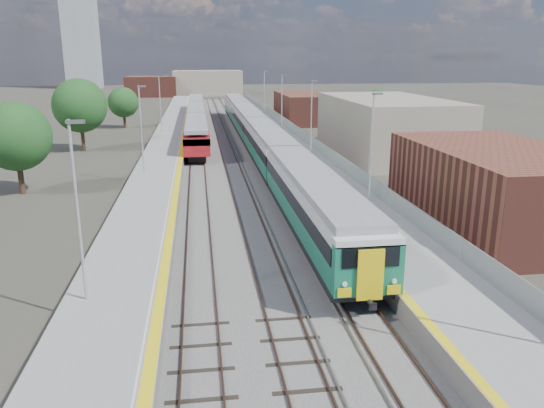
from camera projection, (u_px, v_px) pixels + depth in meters
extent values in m
plane|color=#47443A|center=(243.00, 150.00, 63.94)|extent=(320.00, 320.00, 0.00)
cube|color=#565451|center=(223.00, 147.00, 66.02)|extent=(10.50, 155.00, 0.06)
cube|color=#4C3323|center=(246.00, 143.00, 68.78)|extent=(0.07, 160.00, 0.14)
cube|color=#4C3323|center=(257.00, 142.00, 68.97)|extent=(0.07, 160.00, 0.14)
cube|color=#4C3323|center=(219.00, 143.00, 68.32)|extent=(0.07, 160.00, 0.14)
cube|color=#4C3323|center=(230.00, 143.00, 68.51)|extent=(0.07, 160.00, 0.14)
cube|color=#4C3323|center=(191.00, 144.00, 67.85)|extent=(0.07, 160.00, 0.14)
cube|color=#4C3323|center=(203.00, 144.00, 68.04)|extent=(0.07, 160.00, 0.14)
cube|color=gray|center=(243.00, 143.00, 68.74)|extent=(0.08, 160.00, 0.10)
cube|color=gray|center=(233.00, 143.00, 68.56)|extent=(0.08, 160.00, 0.10)
cube|color=slate|center=(283.00, 142.00, 66.89)|extent=(4.70, 155.00, 1.00)
cube|color=gray|center=(283.00, 138.00, 66.75)|extent=(4.70, 155.00, 0.03)
cube|color=yellow|center=(266.00, 138.00, 66.47)|extent=(0.40, 155.00, 0.01)
cube|color=gray|center=(300.00, 133.00, 66.89)|extent=(0.06, 155.00, 1.20)
cylinder|color=#9EA0A3|center=(371.00, 147.00, 36.82)|extent=(0.12, 0.12, 7.50)
cube|color=#4C4C4F|center=(378.00, 94.00, 35.87)|extent=(0.70, 0.18, 0.14)
cylinder|color=#9EA0A3|center=(311.00, 117.00, 55.90)|extent=(0.12, 0.12, 7.50)
cube|color=#4C4C4F|center=(314.00, 81.00, 54.96)|extent=(0.70, 0.18, 0.14)
cylinder|color=#9EA0A3|center=(282.00, 101.00, 74.99)|extent=(0.12, 0.12, 7.50)
cube|color=#4C4C4F|center=(284.00, 75.00, 74.05)|extent=(0.70, 0.18, 0.14)
cylinder|color=#9EA0A3|center=(264.00, 92.00, 94.08)|extent=(0.12, 0.12, 7.50)
cube|color=#4C4C4F|center=(266.00, 71.00, 93.14)|extent=(0.70, 0.18, 0.14)
cube|color=slate|center=(168.00, 144.00, 64.98)|extent=(4.30, 155.00, 1.00)
cube|color=gray|center=(168.00, 140.00, 64.85)|extent=(4.30, 155.00, 0.03)
cube|color=yellow|center=(183.00, 140.00, 65.10)|extent=(0.45, 155.00, 0.01)
cube|color=silver|center=(180.00, 140.00, 65.05)|extent=(0.08, 155.00, 0.01)
cylinder|color=#9EA0A3|center=(78.00, 213.00, 21.22)|extent=(0.12, 0.12, 7.50)
cube|color=#4C4C4F|center=(75.00, 122.00, 20.28)|extent=(0.70, 0.18, 0.14)
cylinder|color=#9EA0A3|center=(141.00, 129.00, 46.03)|extent=(0.12, 0.12, 7.50)
cube|color=#4C4C4F|center=(141.00, 86.00, 45.09)|extent=(0.70, 0.18, 0.14)
cylinder|color=#9EA0A3|center=(160.00, 104.00, 70.85)|extent=(0.12, 0.12, 7.50)
cube|color=#4C4C4F|center=(161.00, 76.00, 69.91)|extent=(0.70, 0.18, 0.14)
cube|color=brown|center=(498.00, 188.00, 34.56)|extent=(9.00, 16.00, 5.20)
cube|color=gray|center=(386.00, 126.00, 60.44)|extent=(11.00, 22.00, 6.40)
cube|color=brown|center=(304.00, 108.00, 91.75)|extent=(8.00, 18.00, 4.80)
cube|color=gray|center=(208.00, 83.00, 158.17)|extent=(20.00, 14.00, 7.00)
cube|color=brown|center=(152.00, 86.00, 151.46)|extent=(14.00, 12.00, 5.60)
cube|color=gray|center=(81.00, 30.00, 186.22)|extent=(11.00, 11.00, 40.00)
cube|color=black|center=(313.00, 223.00, 32.59)|extent=(2.89, 20.71, 0.49)
cube|color=#136449|center=(313.00, 210.00, 32.36)|extent=(3.00, 20.71, 1.21)
cube|color=black|center=(314.00, 195.00, 32.11)|extent=(3.06, 20.71, 0.83)
cube|color=silver|center=(314.00, 185.00, 31.93)|extent=(3.00, 20.71, 0.51)
cube|color=gray|center=(314.00, 177.00, 31.81)|extent=(2.66, 20.71, 0.42)
cube|color=black|center=(268.00, 160.00, 52.84)|extent=(2.89, 20.71, 0.49)
cube|color=#136449|center=(268.00, 151.00, 52.61)|extent=(3.00, 20.71, 1.21)
cube|color=black|center=(268.00, 142.00, 52.35)|extent=(3.06, 20.71, 0.83)
cube|color=silver|center=(268.00, 135.00, 52.18)|extent=(3.00, 20.71, 0.51)
cube|color=gray|center=(268.00, 131.00, 52.06)|extent=(2.66, 20.71, 0.42)
cube|color=black|center=(248.00, 131.00, 73.08)|extent=(2.89, 20.71, 0.49)
cube|color=#136449|center=(248.00, 125.00, 72.86)|extent=(3.00, 20.71, 1.21)
cube|color=black|center=(248.00, 118.00, 72.60)|extent=(3.06, 20.71, 0.83)
cube|color=silver|center=(248.00, 113.00, 72.42)|extent=(3.00, 20.71, 0.51)
cube|color=gray|center=(248.00, 110.00, 72.30)|extent=(2.66, 20.71, 0.42)
cube|color=black|center=(237.00, 115.00, 93.33)|extent=(2.89, 20.71, 0.49)
cube|color=#136449|center=(236.00, 110.00, 93.10)|extent=(3.00, 20.71, 1.21)
cube|color=black|center=(236.00, 105.00, 92.85)|extent=(3.06, 20.71, 0.83)
cube|color=silver|center=(236.00, 101.00, 92.67)|extent=(3.00, 20.71, 0.51)
cube|color=gray|center=(236.00, 99.00, 92.55)|extent=(2.66, 20.71, 0.42)
cube|color=#136449|center=(368.00, 269.00, 22.09)|extent=(2.97, 0.64, 2.23)
cube|color=black|center=(371.00, 258.00, 21.61)|extent=(2.44, 0.06, 0.85)
cube|color=yellow|center=(370.00, 275.00, 21.74)|extent=(1.12, 0.11, 2.23)
cube|color=black|center=(197.00, 148.00, 62.79)|extent=(1.86, 15.79, 0.65)
cube|color=maroon|center=(197.00, 135.00, 62.37)|extent=(2.74, 18.57, 1.96)
cube|color=black|center=(196.00, 131.00, 62.24)|extent=(2.80, 18.57, 0.68)
cube|color=gray|center=(196.00, 122.00, 61.98)|extent=(2.44, 18.57, 0.39)
cube|color=black|center=(197.00, 127.00, 80.99)|extent=(1.86, 15.79, 0.65)
cube|color=maroon|center=(196.00, 117.00, 80.58)|extent=(2.74, 18.57, 1.96)
cube|color=black|center=(196.00, 114.00, 80.45)|extent=(2.80, 18.57, 0.68)
cube|color=gray|center=(196.00, 107.00, 80.19)|extent=(2.44, 18.57, 0.39)
cube|color=black|center=(197.00, 115.00, 99.20)|extent=(1.86, 15.79, 0.65)
cube|color=maroon|center=(196.00, 106.00, 98.78)|extent=(2.74, 18.57, 1.96)
cube|color=black|center=(196.00, 104.00, 98.65)|extent=(2.80, 18.57, 0.68)
cube|color=gray|center=(196.00, 98.00, 98.39)|extent=(2.44, 18.57, 0.39)
cylinder|color=#382619|center=(21.00, 178.00, 43.08)|extent=(0.44, 0.44, 2.62)
sphere|color=#1B4018|center=(16.00, 136.00, 42.16)|extent=(5.53, 5.53, 5.53)
cylinder|color=#382619|center=(83.00, 139.00, 62.92)|extent=(0.44, 0.44, 2.97)
sphere|color=#1B4018|center=(80.00, 106.00, 61.89)|extent=(6.26, 6.26, 6.26)
cylinder|color=#382619|center=(125.00, 121.00, 83.61)|extent=(0.44, 0.44, 2.22)
sphere|color=#1B4018|center=(123.00, 102.00, 82.84)|extent=(4.69, 4.69, 4.69)
cylinder|color=#382619|center=(376.00, 120.00, 85.45)|extent=(0.44, 0.44, 2.06)
sphere|color=#1B4018|center=(377.00, 103.00, 84.73)|extent=(4.34, 4.34, 4.34)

